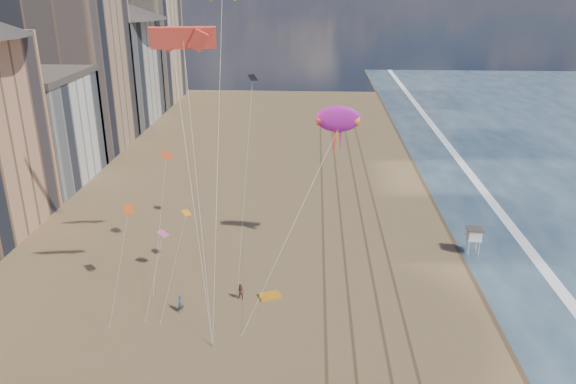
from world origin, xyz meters
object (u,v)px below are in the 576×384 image
object	(u,v)px
grounded_kite	(270,296)
kite_flyer_a	(181,304)
show_kite	(338,119)
kite_flyer_b	(241,292)
lifeguard_stand	(474,234)

from	to	relation	value
grounded_kite	kite_flyer_a	size ratio (longest dim) A/B	1.16
show_kite	kite_flyer_a	size ratio (longest dim) A/B	13.19
show_kite	kite_flyer_a	xyz separation A→B (m)	(-15.03, -12.64, -15.18)
show_kite	kite_flyer_b	world-z (taller)	show_kite
kite_flyer_a	kite_flyer_b	bearing A→B (deg)	-10.85
lifeguard_stand	grounded_kite	xyz separation A→B (m)	(-22.83, -10.52, -2.38)
grounded_kite	kite_flyer_a	distance (m)	8.90
grounded_kite	kite_flyer_b	size ratio (longest dim) A/B	1.22
show_kite	kite_flyer_b	size ratio (longest dim) A/B	13.85
kite_flyer_a	kite_flyer_b	size ratio (longest dim) A/B	1.05
lifeguard_stand	kite_flyer_a	distance (m)	34.02
grounded_kite	show_kite	bearing A→B (deg)	34.18
show_kite	kite_flyer_a	bearing A→B (deg)	-139.93
lifeguard_stand	grounded_kite	world-z (taller)	lifeguard_stand
lifeguard_stand	kite_flyer_a	xyz separation A→B (m)	(-31.13, -13.62, -1.60)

